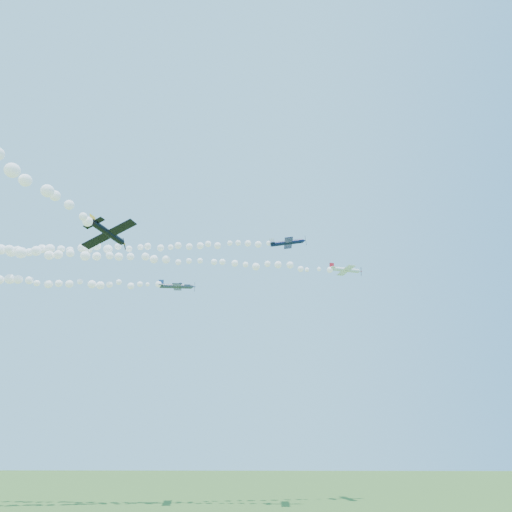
{
  "coord_description": "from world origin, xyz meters",
  "views": [
    {
      "loc": [
        6.69,
        -82.65,
        11.1
      ],
      "look_at": [
        5.03,
        -4.95,
        45.24
      ],
      "focal_mm": 30.0,
      "sensor_mm": 36.0,
      "label": 1
    }
  ],
  "objects_px": {
    "plane_white": "(346,270)",
    "plane_navy": "(288,243)",
    "plane_grey": "(177,286)",
    "plane_black": "(109,233)"
  },
  "relations": [
    {
      "from": "plane_white",
      "to": "plane_navy",
      "type": "xyz_separation_m",
      "value": [
        -13.94,
        -9.94,
        2.49
      ]
    },
    {
      "from": "plane_navy",
      "to": "plane_grey",
      "type": "xyz_separation_m",
      "value": [
        -24.23,
        3.44,
        -8.64
      ]
    },
    {
      "from": "plane_white",
      "to": "plane_navy",
      "type": "height_order",
      "value": "plane_navy"
    },
    {
      "from": "plane_grey",
      "to": "plane_black",
      "type": "bearing_deg",
      "value": -103.42
    },
    {
      "from": "plane_grey",
      "to": "plane_white",
      "type": "bearing_deg",
      "value": 0.5
    },
    {
      "from": "plane_grey",
      "to": "plane_black",
      "type": "distance_m",
      "value": 34.89
    },
    {
      "from": "plane_white",
      "to": "plane_navy",
      "type": "relative_size",
      "value": 1.01
    },
    {
      "from": "plane_black",
      "to": "plane_white",
      "type": "bearing_deg",
      "value": -27.53
    },
    {
      "from": "plane_white",
      "to": "plane_grey",
      "type": "height_order",
      "value": "plane_white"
    },
    {
      "from": "plane_grey",
      "to": "plane_black",
      "type": "height_order",
      "value": "plane_grey"
    }
  ]
}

